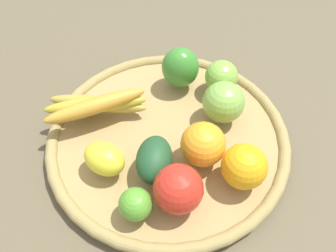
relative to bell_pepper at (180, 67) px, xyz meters
The scene contains 12 objects.
ground_plane 0.15m from the bell_pepper, 58.02° to the right, with size 2.40×2.40×0.00m, color brown.
basket 0.14m from the bell_pepper, 58.02° to the right, with size 0.45×0.45×0.03m.
bell_pepper is the anchor object (origin of this frame).
apple_2 0.12m from the bell_pepper, ahead, with size 0.08×0.08×0.08m, color #7AAA45.
lemon_0 0.24m from the bell_pepper, 79.64° to the right, with size 0.07×0.05×0.05m, color yellow.
lime_0 0.30m from the bell_pepper, 61.82° to the right, with size 0.05×0.05×0.05m, color #50932A.
banana_bunch 0.18m from the bell_pepper, 108.63° to the right, with size 0.17×0.18×0.06m.
orange_0 0.19m from the bell_pepper, 36.43° to the right, with size 0.08×0.08×0.08m, color orange.
apple_1 0.27m from the bell_pepper, 49.36° to the right, with size 0.08×0.08×0.08m, color red.
avocado 0.21m from the bell_pepper, 60.12° to the right, with size 0.09×0.06×0.06m, color #1D4525.
apple_0 0.08m from the bell_pepper, 31.23° to the left, with size 0.07×0.07×0.07m, color #7BAE3F.
orange_1 0.25m from the bell_pepper, 24.31° to the right, with size 0.07×0.07×0.07m, color orange.
Camera 1 is at (0.27, -0.29, 0.55)m, focal length 38.01 mm.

